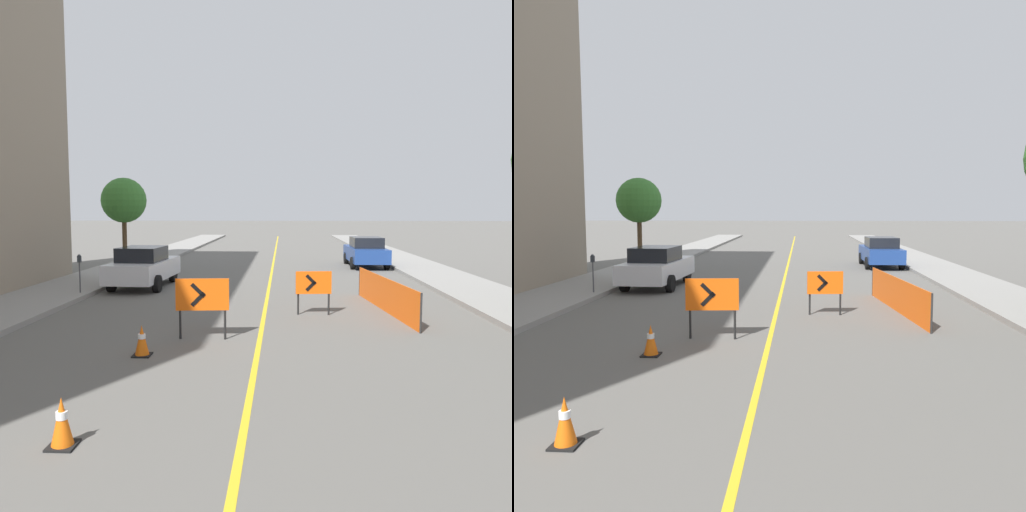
{
  "view_description": "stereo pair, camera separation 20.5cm",
  "coord_description": "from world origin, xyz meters",
  "views": [
    {
      "loc": [
        0.52,
        6.51,
        3.0
      ],
      "look_at": [
        -0.64,
        28.26,
        1.0
      ],
      "focal_mm": 35.0,
      "sensor_mm": 36.0,
      "label": 1
    },
    {
      "loc": [
        0.72,
        6.52,
        3.0
      ],
      "look_at": [
        -0.64,
        28.26,
        1.0
      ],
      "focal_mm": 35.0,
      "sensor_mm": 36.0,
      "label": 2
    }
  ],
  "objects": [
    {
      "name": "parked_car_curb_near",
      "position": [
        -4.92,
        25.68,
        0.8
      ],
      "size": [
        2.03,
        4.39,
        1.59
      ],
      "rotation": [
        0.0,
        0.0,
        -0.05
      ],
      "color": "silver",
      "rests_on": "ground_plane"
    },
    {
      "name": "sidewalk_left",
      "position": [
        -7.54,
        32.21,
        0.08
      ],
      "size": [
        2.83,
        64.41,
        0.16
      ],
      "color": "gray",
      "rests_on": "ground_plane"
    },
    {
      "name": "arrow_barricade_secondary",
      "position": [
        1.41,
        20.72,
        0.88
      ],
      "size": [
        1.03,
        0.16,
        1.26
      ],
      "rotation": [
        0.0,
        0.0,
        0.1
      ],
      "color": "#EF560C",
      "rests_on": "ground_plane"
    },
    {
      "name": "arrow_barricade_primary",
      "position": [
        -1.34,
        17.85,
        1.0
      ],
      "size": [
        1.24,
        0.17,
        1.42
      ],
      "rotation": [
        0.0,
        0.0,
        0.09
      ],
      "color": "#EF560C",
      "rests_on": "ground_plane"
    },
    {
      "name": "sidewalk_right",
      "position": [
        7.54,
        32.21,
        0.08
      ],
      "size": [
        2.83,
        64.41,
        0.16
      ],
      "color": "gray",
      "rests_on": "ground_plane"
    },
    {
      "name": "traffic_cone_third",
      "position": [
        -2.27,
        12.46,
        0.32
      ],
      "size": [
        0.35,
        0.35,
        0.65
      ],
      "color": "black",
      "rests_on": "ground_plane"
    },
    {
      "name": "parking_meter_far_curb",
      "position": [
        -6.48,
        23.25,
        1.1
      ],
      "size": [
        0.12,
        0.11,
        1.33
      ],
      "color": "#4C4C51",
      "rests_on": "sidewalk_left"
    },
    {
      "name": "traffic_cone_fourth",
      "position": [
        -2.37,
        16.45,
        0.32
      ],
      "size": [
        0.37,
        0.37,
        0.64
      ],
      "color": "black",
      "rests_on": "ground_plane"
    },
    {
      "name": "lane_stripe",
      "position": [
        0.0,
        32.21,
        0.0
      ],
      "size": [
        0.12,
        64.41,
        0.01
      ],
      "color": "gold",
      "rests_on": "ground_plane"
    },
    {
      "name": "parked_car_curb_mid",
      "position": [
        4.96,
        33.26,
        0.8
      ],
      "size": [
        1.94,
        4.32,
        1.59
      ],
      "rotation": [
        0.0,
        0.0,
        0.01
      ],
      "color": "navy",
      "rests_on": "ground_plane"
    },
    {
      "name": "safety_mesh_fence",
      "position": [
        3.58,
        21.41,
        0.5
      ],
      "size": [
        0.69,
        5.53,
        1.0
      ],
      "rotation": [
        0.0,
        0.0,
        1.69
      ],
      "color": "#EF560C",
      "rests_on": "ground_plane"
    },
    {
      "name": "street_tree_left_near",
      "position": [
        -7.69,
        32.0,
        3.49
      ],
      "size": [
        2.32,
        2.32,
        4.52
      ],
      "color": "#4C3823",
      "rests_on": "sidewalk_left"
    }
  ]
}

